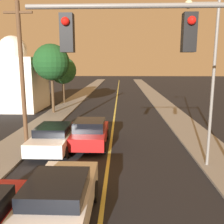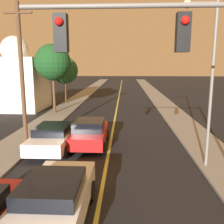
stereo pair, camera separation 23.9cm
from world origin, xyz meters
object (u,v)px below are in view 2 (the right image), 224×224
domed_building_left (17,80)px  streetlamp_right (206,65)px  tree_left_near (65,70)px  tree_left_far (53,62)px  traffic_signal_mast (200,70)px  car_near_lane_second (89,133)px  car_near_lane_front (54,200)px  car_outer_lane_second (54,136)px  utility_pole_left (22,73)px

domed_building_left → streetlamp_right: bearing=-44.7°
tree_left_near → tree_left_far: tree_left_far is taller
traffic_signal_mast → car_near_lane_second: bearing=115.5°
car_near_lane_front → car_outer_lane_second: 7.14m
traffic_signal_mast → utility_pole_left: size_ratio=0.81×
car_near_lane_second → tree_left_far: size_ratio=0.65×
car_near_lane_front → traffic_signal_mast: size_ratio=0.70×
car_outer_lane_second → traffic_signal_mast: (5.85, -7.44, 3.95)m
traffic_signal_mast → streetlamp_right: streetlamp_right is taller
car_near_lane_second → car_outer_lane_second: car_near_lane_second is taller
streetlamp_right → domed_building_left: bearing=135.3°
car_near_lane_second → traffic_signal_mast: size_ratio=0.66×
streetlamp_right → tree_left_near: (-10.94, 19.09, -0.75)m
car_near_lane_front → car_outer_lane_second: (-1.94, 6.87, -0.06)m
tree_left_near → tree_left_far: (0.40, -6.36, 0.93)m
car_near_lane_front → utility_pole_left: utility_pole_left is taller
tree_left_near → tree_left_far: size_ratio=0.85×
utility_pole_left → tree_left_near: 16.50m
domed_building_left → car_outer_lane_second: bearing=-59.4°
traffic_signal_mast → domed_building_left: bearing=123.6°
car_near_lane_front → streetlamp_right: bearing=39.4°
traffic_signal_mast → streetlamp_right: size_ratio=0.88×
car_near_lane_front → domed_building_left: 22.05m
streetlamp_right → domed_building_left: (-15.22, 15.07, -1.66)m
car_near_lane_second → car_outer_lane_second: (-1.94, -0.77, -0.03)m
utility_pole_left → tree_left_far: (-1.09, 10.08, 0.68)m
car_outer_lane_second → tree_left_near: size_ratio=0.86×
car_near_lane_second → traffic_signal_mast: traffic_signal_mast is taller
streetlamp_right → domed_building_left: 21.48m
utility_pole_left → tree_left_far: bearing=96.2°
tree_left_near → domed_building_left: 5.94m
car_near_lane_front → streetlamp_right: 8.36m
traffic_signal_mast → utility_pole_left: 11.01m
car_outer_lane_second → tree_left_far: size_ratio=0.73×
car_near_lane_second → domed_building_left: 15.59m
car_outer_lane_second → streetlamp_right: streetlamp_right is taller
traffic_signal_mast → utility_pole_left: (-7.69, 7.88, -0.39)m
car_near_lane_front → car_outer_lane_second: car_near_lane_front is taller
tree_left_far → domed_building_left: bearing=153.4°
car_outer_lane_second → streetlamp_right: 8.91m
car_near_lane_front → tree_left_near: tree_left_near is taller
tree_left_far → tree_left_near: bearing=93.6°
car_near_lane_front → tree_left_far: 18.54m
utility_pole_left → domed_building_left: (-5.77, 12.41, -1.15)m
domed_building_left → tree_left_far: bearing=-26.6°
traffic_signal_mast → tree_left_near: size_ratio=1.17×
car_outer_lane_second → utility_pole_left: bearing=166.4°
tree_left_near → domed_building_left: size_ratio=0.72×
car_near_lane_second → streetlamp_right: streetlamp_right is taller
car_near_lane_second → utility_pole_left: utility_pole_left is taller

